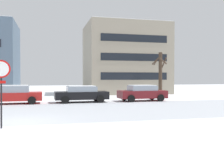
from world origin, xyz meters
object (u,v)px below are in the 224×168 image
at_px(parked_car_red, 13,94).
at_px(parked_car_maroon, 142,93).
at_px(stop_sign, 1,80).
at_px(parked_car_black, 81,94).

height_order(parked_car_red, parked_car_maroon, parked_car_red).
bearing_deg(parked_car_red, stop_sign, -85.57).
bearing_deg(parked_car_black, parked_car_maroon, -0.51).
relative_size(stop_sign, parked_car_maroon, 0.66).
distance_m(stop_sign, parked_car_maroon, 14.96).
bearing_deg(parked_car_maroon, stop_sign, -133.65).
height_order(stop_sign, parked_car_red, stop_sign).
relative_size(stop_sign, parked_car_red, 0.63).
bearing_deg(stop_sign, parked_car_maroon, 46.35).
height_order(parked_car_black, parked_car_maroon, parked_car_maroon).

